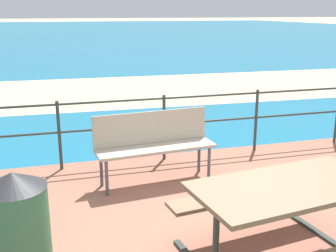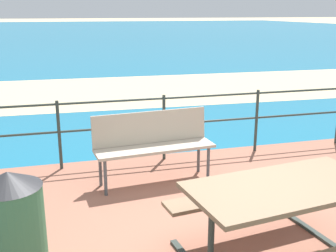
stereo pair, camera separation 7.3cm
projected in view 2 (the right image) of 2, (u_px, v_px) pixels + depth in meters
The scene contains 8 objects.
ground_plane at pixel (228, 249), 3.90m from camera, with size 240.00×240.00×0.00m, color tan.
patio_paving at pixel (228, 247), 3.89m from camera, with size 6.40×5.20×0.06m, color #935B47.
sea_water at pixel (69, 33), 41.06m from camera, with size 90.00×90.00×0.01m, color #196B8E.
beach_strip at pixel (111, 91), 11.56m from camera, with size 54.00×4.77×0.01m, color tan.
picnic_table at pixel (284, 206), 3.35m from camera, with size 1.76×1.64×0.77m.
park_bench at pixel (153, 140), 5.19m from camera, with size 1.53×0.55×0.89m.
railing_fence at pixel (164, 119), 5.94m from camera, with size 5.94×0.04×0.96m.
trash_bin at pixel (14, 234), 3.10m from camera, with size 0.49×0.49×1.00m.
Camera 2 is at (-1.45, -3.17, 2.18)m, focal length 44.02 mm.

